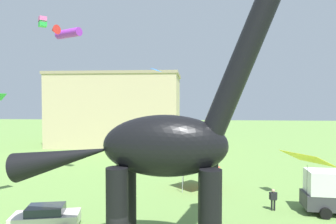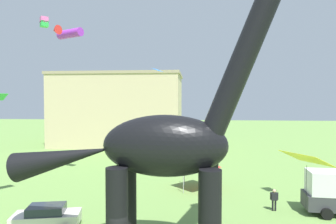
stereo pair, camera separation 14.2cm
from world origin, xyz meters
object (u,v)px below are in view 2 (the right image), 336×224
(person_watching_child, at_px, (125,186))
(kite_mid_right, at_px, (188,122))
(person_far_spectator, at_px, (274,198))
(festival_canopy_tent, at_px, (198,162))
(dinosaur_sculpture, at_px, (164,146))
(kite_mid_center, at_px, (67,33))
(kite_far_left, at_px, (158,70))
(parked_sedan_left, at_px, (47,217))
(kite_near_low, at_px, (307,159))
(kite_far_right, at_px, (44,22))

(person_watching_child, height_order, kite_mid_right, kite_mid_right)
(person_far_spectator, height_order, festival_canopy_tent, festival_canopy_tent)
(kite_mid_right, bearing_deg, dinosaur_sculpture, -92.25)
(person_far_spectator, relative_size, kite_mid_center, 0.50)
(kite_mid_right, bearing_deg, kite_far_left, 173.68)
(kite_far_left, relative_size, kite_mid_right, 1.48)
(parked_sedan_left, relative_size, festival_canopy_tent, 1.42)
(parked_sedan_left, relative_size, kite_far_left, 2.72)
(person_far_spectator, distance_m, kite_near_low, 12.58)
(parked_sedan_left, bearing_deg, kite_mid_right, 51.62)
(dinosaur_sculpture, relative_size, person_far_spectator, 9.96)
(person_far_spectator, xyz_separation_m, kite_mid_right, (-6.88, 13.33, 4.86))
(dinosaur_sculpture, distance_m, person_watching_child, 11.70)
(festival_canopy_tent, bearing_deg, kite_mid_right, 98.35)
(kite_far_left, height_order, kite_near_low, kite_far_left)
(person_watching_child, relative_size, kite_mid_right, 1.35)
(kite_mid_center, bearing_deg, kite_far_left, 37.89)
(kite_mid_center, bearing_deg, kite_mid_right, 26.94)
(parked_sedan_left, relative_size, kite_far_right, 4.78)
(person_watching_child, distance_m, kite_far_right, 17.18)
(festival_canopy_tent, relative_size, kite_far_right, 3.36)
(kite_far_right, distance_m, kite_far_left, 13.92)
(dinosaur_sculpture, height_order, kite_mid_center, dinosaur_sculpture)
(kite_mid_center, bearing_deg, dinosaur_sculpture, -50.93)
(person_watching_child, height_order, kite_mid_center, kite_mid_center)
(person_watching_child, height_order, person_far_spectator, person_far_spectator)
(dinosaur_sculpture, bearing_deg, kite_mid_center, 115.16)
(dinosaur_sculpture, xyz_separation_m, kite_near_low, (5.90, -4.20, 0.19))
(parked_sedan_left, distance_m, kite_mid_right, 20.62)
(kite_mid_center, relative_size, kite_far_right, 3.50)
(person_far_spectator, xyz_separation_m, kite_far_right, (-20.33, 4.45, 14.86))
(kite_near_low, distance_m, kite_mid_right, 25.20)
(festival_canopy_tent, height_order, kite_mid_right, kite_mid_right)
(kite_mid_center, bearing_deg, person_far_spectator, -20.15)
(parked_sedan_left, relative_size, kite_near_low, 2.04)
(kite_far_left, height_order, kite_mid_right, kite_far_left)
(person_watching_child, xyz_separation_m, kite_near_low, (10.33, -13.79, 5.21))
(kite_far_right, distance_m, kite_mid_right, 18.97)
(kite_mid_center, height_order, kite_far_left, kite_mid_center)
(dinosaur_sculpture, xyz_separation_m, person_watching_child, (-4.43, 9.60, -5.02))
(dinosaur_sculpture, relative_size, person_watching_child, 10.93)
(kite_mid_center, xyz_separation_m, kite_far_right, (-1.10, -2.61, 0.46))
(kite_far_left, bearing_deg, dinosaur_sculpture, -81.99)
(kite_near_low, bearing_deg, kite_far_left, 109.41)
(kite_far_left, distance_m, kite_near_low, 27.29)
(kite_near_low, bearing_deg, person_far_spectator, 81.08)
(person_watching_child, bearing_deg, dinosaur_sculpture, -51.69)
(person_watching_child, height_order, festival_canopy_tent, festival_canopy_tent)
(kite_far_right, bearing_deg, kite_far_left, 43.78)
(dinosaur_sculpture, distance_m, parked_sedan_left, 9.76)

